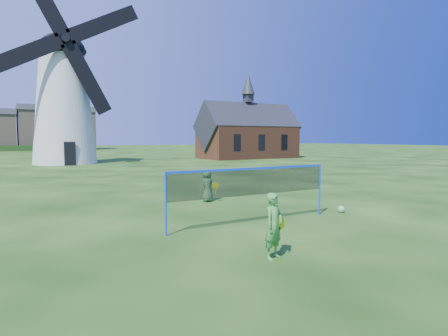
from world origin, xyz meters
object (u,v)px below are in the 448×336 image
badminton_net (252,183)px  player_girl (274,226)px  player_boy (207,186)px  play_ball (341,209)px  chapel (248,135)px  windmill (64,99)px

badminton_net → player_girl: (-1.32, -2.66, -0.49)m
badminton_net → player_boy: bearing=80.6°
badminton_net → play_ball: 3.46m
player_girl → badminton_net: bearing=44.8°
chapel → player_boy: chapel is taller
windmill → play_ball: windmill is taller
windmill → player_boy: (1.61, -24.42, -5.18)m
chapel → badminton_net: bearing=-123.8°
player_boy → play_ball: (2.67, -3.95, -0.48)m
windmill → chapel: (19.53, -0.45, -3.07)m
chapel → play_ball: bearing=-118.7°
player_girl → play_ball: 5.29m
player_girl → player_boy: bearing=54.4°
chapel → player_girl: size_ratio=8.79×
chapel → badminton_net: chapel is taller
windmill → player_girl: size_ratio=13.06×
windmill → play_ball: bearing=-81.4°
badminton_net → player_girl: bearing=-116.4°
player_girl → player_boy: player_girl is taller
windmill → badminton_net: bearing=-88.0°
player_boy → play_ball: 4.79m
player_boy → play_ball: player_boy is taller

